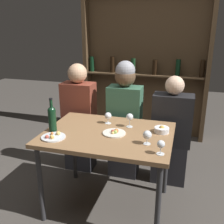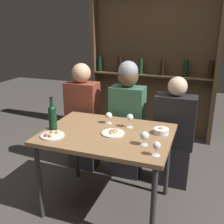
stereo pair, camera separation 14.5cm
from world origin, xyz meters
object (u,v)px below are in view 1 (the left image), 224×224
at_px(wine_glass_3, 161,145).
at_px(snack_bowl, 162,130).
at_px(wine_glass_1, 108,116).
at_px(food_plate_0, 53,137).
at_px(seated_person_right, 171,135).
at_px(wine_bottle, 52,117).
at_px(seated_person_left, 79,121).
at_px(wine_glass_2, 147,135).
at_px(food_plate_1, 114,133).
at_px(wine_glass_0, 130,117).
at_px(seated_person_center, 124,121).

distance_m(wine_glass_3, snack_bowl, 0.42).
bearing_deg(wine_glass_1, food_plate_0, -127.61).
bearing_deg(snack_bowl, seated_person_right, 82.24).
height_order(snack_bowl, seated_person_right, seated_person_right).
height_order(wine_bottle, seated_person_left, seated_person_left).
height_order(wine_glass_2, food_plate_1, wine_glass_2).
xyz_separation_m(wine_glass_3, seated_person_left, (-1.02, 0.87, -0.23)).
relative_size(wine_bottle, wine_glass_3, 2.74).
bearing_deg(seated_person_left, wine_glass_1, -39.42).
bearing_deg(wine_glass_2, wine_bottle, 177.42).
relative_size(wine_bottle, wine_glass_0, 2.31).
bearing_deg(seated_person_left, food_plate_1, -45.78).
height_order(wine_glass_0, seated_person_center, seated_person_center).
distance_m(wine_glass_1, snack_bowl, 0.53).
bearing_deg(wine_bottle, wine_glass_0, 23.64).
distance_m(wine_bottle, seated_person_right, 1.26).
height_order(wine_glass_3, seated_person_left, seated_person_left).
height_order(snack_bowl, seated_person_center, seated_person_center).
height_order(seated_person_center, seated_person_right, seated_person_center).
bearing_deg(food_plate_1, wine_glass_3, -32.11).
bearing_deg(wine_bottle, food_plate_0, -61.24).
xyz_separation_m(wine_glass_2, seated_person_left, (-0.90, 0.73, -0.23)).
distance_m(snack_bowl, seated_person_left, 1.10).
relative_size(food_plate_0, food_plate_1, 1.00).
bearing_deg(snack_bowl, wine_glass_0, 171.10).
relative_size(wine_glass_1, seated_person_left, 0.09).
bearing_deg(seated_person_left, wine_glass_3, -40.69).
bearing_deg(wine_glass_0, seated_person_left, 148.79).
relative_size(wine_glass_2, seated_person_center, 0.09).
xyz_separation_m(wine_glass_2, seated_person_right, (0.15, 0.73, -0.29)).
relative_size(seated_person_center, seated_person_right, 1.11).
xyz_separation_m(snack_bowl, seated_person_right, (0.06, 0.46, -0.24)).
bearing_deg(wine_bottle, wine_glass_1, 36.49).
bearing_deg(food_plate_0, seated_person_center, 63.35).
relative_size(wine_glass_3, food_plate_1, 0.55).
xyz_separation_m(wine_glass_3, snack_bowl, (-0.03, 0.41, -0.05)).
relative_size(wine_glass_2, seated_person_left, 0.09).
xyz_separation_m(food_plate_1, seated_person_center, (-0.05, 0.61, -0.11)).
bearing_deg(wine_bottle, wine_glass_2, -2.58).
height_order(wine_glass_0, seated_person_right, seated_person_right).
relative_size(wine_bottle, snack_bowl, 2.34).
xyz_separation_m(seated_person_left, seated_person_center, (0.54, 0.00, 0.05)).
xyz_separation_m(seated_person_left, seated_person_right, (1.05, 0.00, -0.05)).
height_order(wine_glass_3, food_plate_0, wine_glass_3).
bearing_deg(wine_glass_3, wine_bottle, 169.44).
bearing_deg(seated_person_left, seated_person_center, 0.00).
distance_m(wine_glass_1, seated_person_center, 0.43).
relative_size(wine_glass_1, snack_bowl, 0.86).
height_order(wine_glass_3, food_plate_1, wine_glass_3).
bearing_deg(food_plate_0, wine_glass_3, -2.82).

